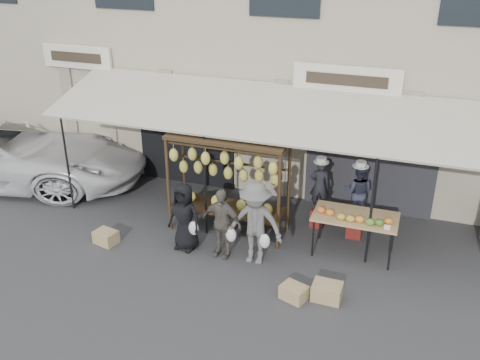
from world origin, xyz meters
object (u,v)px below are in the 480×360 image
Objects in this scene: customer_left at (185,217)px; customer_right at (255,224)px; produce_table at (355,218)px; crate_near_b at (327,292)px; vendor_right at (358,192)px; crate_far at (106,237)px; customer_mid at (222,223)px; banana_rack at (227,167)px; crate_near_a at (294,292)px; vendor_left at (320,185)px.

customer_right is (1.54, 0.00, 0.13)m from customer_left.
produce_table is 3.20× the size of crate_near_b.
vendor_right reaches higher than crate_far.
customer_right is 3.35m from crate_far.
customer_mid is 3.21× the size of crate_far.
produce_table is 1.79m from crate_near_b.
customer_left is 3.16× the size of crate_far.
customer_right is at bearing -154.09° from produce_table.
banana_rack reaches higher than crate_near_a.
customer_right is (-1.76, -1.68, -0.21)m from vendor_right.
crate_near_a is at bearing -11.81° from customer_left.
produce_table is at bearing -1.64° from banana_rack.
banana_rack reaches higher than crate_near_b.
produce_table is at bearing 66.80° from crate_near_a.
banana_rack is 2.84m from vendor_right.
produce_table reaches higher than crate_near_a.
vendor_right reaches higher than produce_table.
crate_near_a is at bearing 82.53° from vendor_left.
customer_left is at bearing -121.28° from banana_rack.
vendor_right is 0.84× the size of customer_left.
crate_near_b is at bearing 91.04° from vendor_right.
customer_left reaches higher than produce_table.
crate_far is (-1.71, -0.40, -0.60)m from customer_left.
customer_right is at bearing 7.96° from customer_left.
produce_table is 0.97× the size of customer_right.
crate_near_b is (2.34, -0.74, -0.60)m from customer_mid.
banana_rack is 1.28m from customer_mid.
crate_near_b is (0.57, 0.20, 0.02)m from crate_near_a.
customer_right is 3.73× the size of crate_far.
crate_near_a is (-0.78, -1.82, -0.74)m from produce_table.
crate_near_a is 0.61m from crate_near_b.
vendor_left is (-0.94, 0.97, 0.14)m from produce_table.
banana_rack is 3.10m from crate_near_a.
customer_right is at bearing 7.82° from customer_mid.
vendor_right reaches higher than crate_near_b.
banana_rack reaches higher than customer_left.
crate_near_a is at bearing -113.20° from produce_table.
crate_near_b reaches higher than crate_far.
customer_right reaches higher than customer_left.
produce_table is 3.49m from customer_left.
vendor_left is (1.84, 0.89, -0.54)m from banana_rack.
crate_far reaches higher than crate_near_a.
customer_left reaches higher than crate_near_a.
produce_table is at bearing 123.32° from vendor_left.
customer_left is at bearing 26.77° from vendor_left.
vendor_right is (2.71, 0.70, -0.47)m from banana_rack.
crate_near_a is 4.33m from crate_far.
produce_table is 3.61× the size of crate_far.
customer_right is 3.31× the size of crate_near_b.
customer_mid reaches higher than crate_far.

